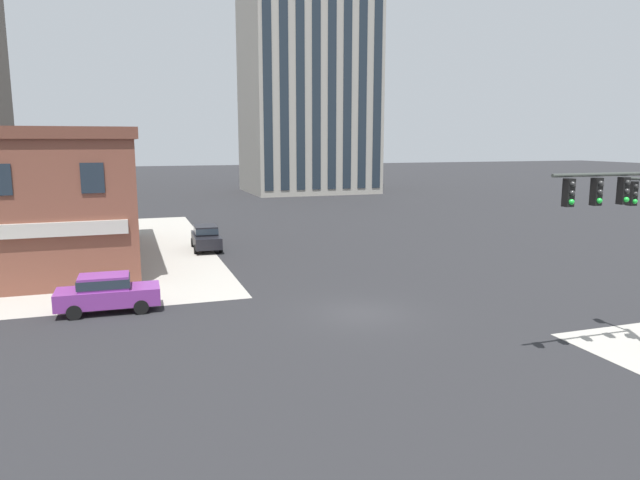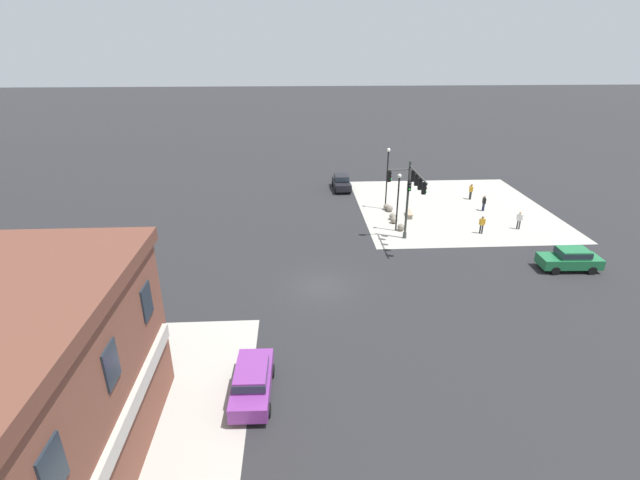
{
  "view_description": "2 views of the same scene",
  "coord_description": "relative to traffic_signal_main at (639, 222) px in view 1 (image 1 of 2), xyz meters",
  "views": [
    {
      "loc": [
        -9.57,
        -22.7,
        7.52
      ],
      "look_at": [
        -0.38,
        4.47,
        2.58
      ],
      "focal_mm": 32.44,
      "sensor_mm": 36.0,
      "label": 1
    },
    {
      "loc": [
        -28.08,
        1.57,
        15.76
      ],
      "look_at": [
        0.44,
        0.0,
        3.38
      ],
      "focal_mm": 25.66,
      "sensor_mm": 36.0,
      "label": 2
    }
  ],
  "objects": [
    {
      "name": "traffic_signal_main",
      "position": [
        0.0,
        0.0,
        0.0
      ],
      "size": [
        5.28,
        2.09,
        6.84
      ],
      "color": "#383D38",
      "rests_on": "ground"
    },
    {
      "name": "ground_plane",
      "position": [
        -7.01,
        7.68,
        -4.8
      ],
      "size": [
        320.0,
        320.0,
        0.0
      ],
      "primitive_type": "plane",
      "color": "#262628"
    },
    {
      "name": "car_main_northbound_near",
      "position": [
        -11.38,
        25.24,
        -3.88
      ],
      "size": [
        2.03,
        4.47,
        1.68
      ],
      "color": "black",
      "rests_on": "ground"
    },
    {
      "name": "residential_tower_skyline_right",
      "position": [
        9.56,
        68.04,
        18.81
      ],
      "size": [
        18.22,
        15.38,
        47.17
      ],
      "color": "#9E998E",
      "rests_on": "ground"
    },
    {
      "name": "car_main_southbound_far",
      "position": [
        -17.58,
        11.55,
        -3.88
      ],
      "size": [
        4.44,
        1.97,
        1.68
      ],
      "color": "#7A3389",
      "rests_on": "ground"
    }
  ]
}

